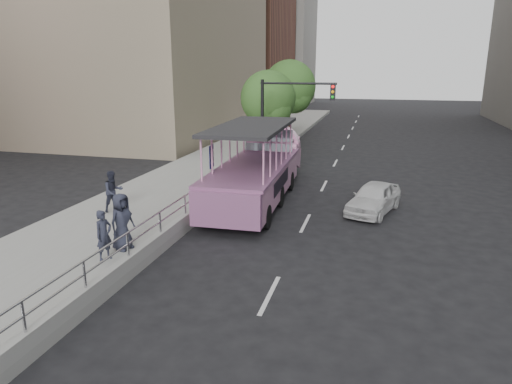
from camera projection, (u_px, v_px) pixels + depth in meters
The scene contains 15 objects.
ground at pixel (253, 261), 14.18m from camera, with size 160.00×160.00×0.00m, color black.
sidewalk at pixel (200, 175), 24.90m from camera, with size 5.50×80.00×0.30m, color #969792.
kerb_wall at pixel (186, 218), 16.70m from camera, with size 0.24×30.00×0.36m, color #A0A09B.
guardrail at pixel (185, 201), 16.52m from camera, with size 0.07×22.00×0.71m.
duck_boat at pixel (259, 170), 20.78m from camera, with size 2.96×10.71×3.53m.
car at pixel (374, 198), 18.83m from camera, with size 1.48×3.67×1.25m, color silver.
pedestrian_near at pixel (104, 235), 13.37m from camera, with size 0.56×0.37×1.52m, color #242736.
pedestrian_mid at pixel (113, 191), 17.94m from camera, with size 0.80×0.62×1.64m, color #242736.
pedestrian_far at pixel (122, 222), 14.13m from camera, with size 0.88×0.58×1.81m, color #242736.
parking_sign at pixel (212, 171), 18.49m from camera, with size 0.10×0.64×2.83m.
traffic_signal at pixel (283, 111), 25.33m from camera, with size 4.20×0.32×5.20m.
street_tree_near at pixel (269, 101), 28.84m from camera, with size 3.52×3.52×5.72m.
street_tree_far at pixel (291, 89), 34.26m from camera, with size 3.97×3.97×6.45m.
midrise_brick at pixel (218, 12), 60.00m from camera, with size 18.00×16.00×26.00m, color brown.
midrise_stone_b at pixel (262, 42), 75.20m from camera, with size 16.00×14.00×20.00m, color slate.
Camera 1 is at (3.48, -12.65, 5.80)m, focal length 32.00 mm.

